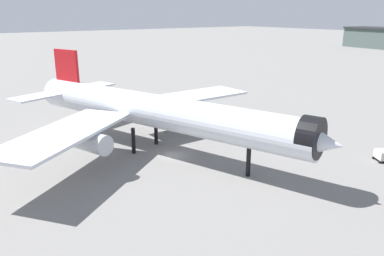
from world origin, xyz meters
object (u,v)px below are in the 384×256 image
Objects in this scene: airliner_near_gate at (154,111)px; traffic_cone_wingtip at (112,104)px; baggage_cart_trailing at (381,155)px; traffic_cone_near_nose at (318,125)px.

airliner_near_gate reaches higher than traffic_cone_wingtip.
baggage_cart_trailing is at bearing 28.53° from airliner_near_gate.
traffic_cone_near_nose is 51.77m from traffic_cone_wingtip.
traffic_cone_wingtip is (-43.55, -28.00, 0.08)m from traffic_cone_near_nose.
traffic_cone_wingtip is at bearing 48.80° from baggage_cart_trailing.
airliner_near_gate is 82.82× the size of traffic_cone_wingtip.
baggage_cart_trailing is at bearing 17.52° from traffic_cone_wingtip.
traffic_cone_near_nose is at bearing 32.74° from traffic_cone_wingtip.
baggage_cart_trailing is 4.89× the size of traffic_cone_near_nose.
baggage_cart_trailing is (25.93, 27.75, -6.26)m from airliner_near_gate.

